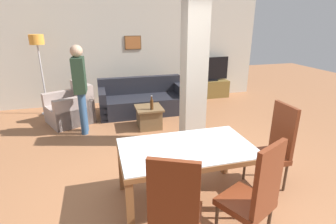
# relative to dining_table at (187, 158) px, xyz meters

# --- Properties ---
(ground_plane) EXTENTS (18.00, 18.00, 0.00)m
(ground_plane) POSITION_rel_dining_table_xyz_m (0.00, 0.00, -0.59)
(ground_plane) COLOR #9A633F
(back_wall) EXTENTS (7.20, 0.09, 2.70)m
(back_wall) POSITION_rel_dining_table_xyz_m (0.00, 4.53, 0.76)
(back_wall) COLOR beige
(back_wall) RESTS_ON ground_plane
(divider_pillar) EXTENTS (0.39, 0.36, 2.70)m
(divider_pillar) POSITION_rel_dining_table_xyz_m (0.66, 1.58, 0.76)
(divider_pillar) COLOR beige
(divider_pillar) RESTS_ON ground_plane
(dining_table) EXTENTS (1.62, 0.96, 0.74)m
(dining_table) POSITION_rel_dining_table_xyz_m (0.00, 0.00, 0.00)
(dining_table) COLOR brown
(dining_table) RESTS_ON ground_plane
(dining_chair_head_right) EXTENTS (0.46, 0.46, 1.16)m
(dining_chair_head_right) POSITION_rel_dining_table_xyz_m (1.24, 0.00, 0.01)
(dining_chair_head_right) COLOR maroon
(dining_chair_head_right) RESTS_ON ground_plane
(dining_chair_near_right) EXTENTS (0.61, 0.61, 1.16)m
(dining_chair_near_right) POSITION_rel_dining_table_xyz_m (0.41, -0.84, 0.01)
(dining_chair_near_right) COLOR maroon
(dining_chair_near_right) RESTS_ON ground_plane
(dining_chair_near_left) EXTENTS (0.61, 0.61, 1.16)m
(dining_chair_near_left) POSITION_rel_dining_table_xyz_m (-0.41, -0.85, 0.01)
(dining_chair_near_left) COLOR maroon
(dining_chair_near_left) RESTS_ON ground_plane
(sofa) EXTENTS (2.06, 0.91, 0.83)m
(sofa) POSITION_rel_dining_table_xyz_m (0.05, 3.43, -0.31)
(sofa) COLOR #21222A
(sofa) RESTS_ON ground_plane
(armchair) EXTENTS (1.12, 1.12, 0.86)m
(armchair) POSITION_rel_dining_table_xyz_m (-1.60, 3.22, -0.29)
(armchair) COLOR #AC9990
(armchair) RESTS_ON ground_plane
(coffee_table) EXTENTS (0.55, 0.57, 0.45)m
(coffee_table) POSITION_rel_dining_table_xyz_m (0.02, 2.46, -0.36)
(coffee_table) COLOR brown
(coffee_table) RESTS_ON ground_plane
(bottle) EXTENTS (0.07, 0.07, 0.29)m
(bottle) POSITION_rel_dining_table_xyz_m (0.05, 2.31, -0.03)
(bottle) COLOR #4C2D14
(bottle) RESTS_ON coffee_table
(tv_stand) EXTENTS (1.09, 0.40, 0.49)m
(tv_stand) POSITION_rel_dining_table_xyz_m (2.19, 4.25, -0.34)
(tv_stand) COLOR brown
(tv_stand) RESTS_ON ground_plane
(tv_screen) EXTENTS (1.10, 0.24, 0.68)m
(tv_screen) POSITION_rel_dining_table_xyz_m (2.19, 4.25, 0.23)
(tv_screen) COLOR black
(tv_screen) RESTS_ON tv_stand
(floor_lamp) EXTENTS (0.32, 0.32, 1.87)m
(floor_lamp) POSITION_rel_dining_table_xyz_m (-2.21, 3.97, 0.98)
(floor_lamp) COLOR #B7B7BC
(floor_lamp) RESTS_ON ground_plane
(standing_person) EXTENTS (0.24, 0.39, 1.75)m
(standing_person) POSITION_rel_dining_table_xyz_m (-1.30, 2.54, 0.42)
(standing_person) COLOR #305074
(standing_person) RESTS_ON ground_plane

